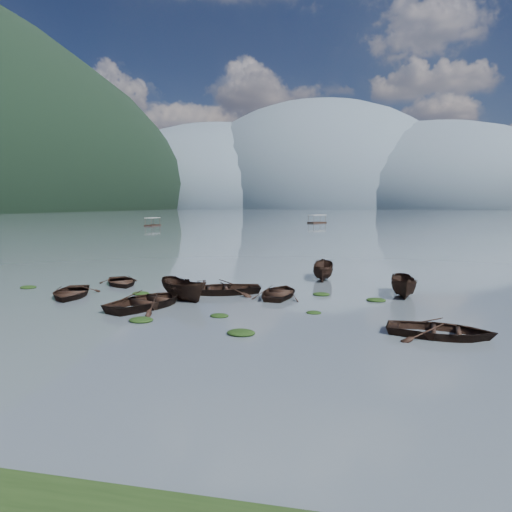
% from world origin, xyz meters
% --- Properties ---
extents(ground_plane, '(2400.00, 2400.00, 0.00)m').
position_xyz_m(ground_plane, '(0.00, 0.00, 0.00)').
color(ground_plane, '#4D5761').
extents(haze_mtn_a, '(520.00, 520.00, 280.00)m').
position_xyz_m(haze_mtn_a, '(-260.00, 900.00, 0.00)').
color(haze_mtn_a, '#475666').
rests_on(haze_mtn_a, ground).
extents(haze_mtn_b, '(520.00, 520.00, 340.00)m').
position_xyz_m(haze_mtn_b, '(-60.00, 900.00, 0.00)').
color(haze_mtn_b, '#475666').
rests_on(haze_mtn_b, ground).
extents(haze_mtn_c, '(520.00, 520.00, 260.00)m').
position_xyz_m(haze_mtn_c, '(140.00, 900.00, 0.00)').
color(haze_mtn_c, '#475666').
rests_on(haze_mtn_c, ground).
extents(rowboat_0, '(4.30, 5.03, 0.88)m').
position_xyz_m(rowboat_0, '(-10.05, 5.67, 0.00)').
color(rowboat_0, black).
rests_on(rowboat_0, ground).
extents(rowboat_1, '(5.27, 6.06, 1.05)m').
position_xyz_m(rowboat_1, '(-4.25, 4.09, 0.00)').
color(rowboat_1, black).
rests_on(rowboat_1, ground).
extents(rowboat_2, '(4.11, 3.61, 1.55)m').
position_xyz_m(rowboat_2, '(-3.05, 6.22, 0.00)').
color(rowboat_2, black).
rests_on(rowboat_2, ground).
extents(rowboat_3, '(3.17, 4.26, 0.85)m').
position_xyz_m(rowboat_3, '(2.24, 8.37, 0.00)').
color(rowboat_3, black).
rests_on(rowboat_3, ground).
extents(rowboat_4, '(4.76, 3.72, 0.90)m').
position_xyz_m(rowboat_4, '(10.15, 1.39, 0.00)').
color(rowboat_4, black).
rests_on(rowboat_4, ground).
extents(rowboat_5, '(1.52, 3.89, 1.49)m').
position_xyz_m(rowboat_5, '(9.58, 10.07, 0.00)').
color(rowboat_5, black).
rests_on(rowboat_5, ground).
extents(rowboat_6, '(4.59, 4.80, 0.81)m').
position_xyz_m(rowboat_6, '(-9.11, 10.06, 0.00)').
color(rowboat_6, black).
rests_on(rowboat_6, ground).
extents(rowboat_7, '(5.74, 4.92, 1.00)m').
position_xyz_m(rowboat_7, '(-1.48, 8.57, 0.00)').
color(rowboat_7, black).
rests_on(rowboat_7, ground).
extents(rowboat_8, '(1.58, 3.97, 1.52)m').
position_xyz_m(rowboat_8, '(4.35, 15.37, 0.00)').
color(rowboat_8, black).
rests_on(rowboat_8, ground).
extents(weed_clump_0, '(1.17, 0.95, 0.25)m').
position_xyz_m(weed_clump_0, '(-3.25, 1.09, 0.00)').
color(weed_clump_0, black).
rests_on(weed_clump_0, ground).
extents(weed_clump_1, '(0.93, 0.74, 0.20)m').
position_xyz_m(weed_clump_1, '(0.11, 2.76, 0.00)').
color(weed_clump_1, black).
rests_on(weed_clump_1, ground).
extents(weed_clump_2, '(1.23, 0.98, 0.27)m').
position_xyz_m(weed_clump_2, '(1.91, -0.05, 0.00)').
color(weed_clump_2, black).
rests_on(weed_clump_2, ground).
extents(weed_clump_3, '(0.77, 0.65, 0.17)m').
position_xyz_m(weed_clump_3, '(4.61, 4.44, 0.00)').
color(weed_clump_3, black).
rests_on(weed_clump_3, ground).
extents(weed_clump_4, '(1.12, 0.89, 0.23)m').
position_xyz_m(weed_clump_4, '(7.86, 8.16, 0.00)').
color(weed_clump_4, black).
rests_on(weed_clump_4, ground).
extents(weed_clump_5, '(1.10, 0.88, 0.23)m').
position_xyz_m(weed_clump_5, '(-14.51, 7.59, 0.00)').
color(weed_clump_5, black).
rests_on(weed_clump_5, ground).
extents(weed_clump_6, '(1.07, 0.89, 0.22)m').
position_xyz_m(weed_clump_6, '(-6.27, 7.21, 0.00)').
color(weed_clump_6, black).
rests_on(weed_clump_6, ground).
extents(weed_clump_7, '(1.04, 0.83, 0.23)m').
position_xyz_m(weed_clump_7, '(4.67, 9.24, 0.00)').
color(weed_clump_7, black).
rests_on(weed_clump_7, ground).
extents(pontoon_left, '(2.57, 5.54, 2.08)m').
position_xyz_m(pontoon_left, '(-45.73, 94.76, 0.00)').
color(pontoon_left, black).
rests_on(pontoon_left, ground).
extents(pontoon_centre, '(5.82, 6.66, 2.42)m').
position_xyz_m(pontoon_centre, '(-4.32, 122.70, 0.00)').
color(pontoon_centre, black).
rests_on(pontoon_centre, ground).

